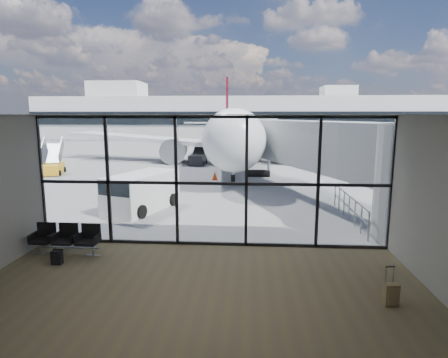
# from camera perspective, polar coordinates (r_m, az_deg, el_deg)

# --- Properties ---
(ground) EXTENTS (220.00, 220.00, 0.00)m
(ground) POSITION_cam_1_polar(r_m,az_deg,el_deg) (52.70, 2.54, 4.76)
(ground) COLOR slate
(ground) RESTS_ON ground
(lounge_shell) EXTENTS (12.02, 8.01, 4.51)m
(lounge_shell) POSITION_cam_1_polar(r_m,az_deg,el_deg) (8.01, -5.52, -3.63)
(lounge_shell) COLOR brown
(lounge_shell) RESTS_ON ground
(glass_curtain_wall) EXTENTS (12.10, 0.12, 4.50)m
(glass_curtain_wall) POSITION_cam_1_polar(r_m,az_deg,el_deg) (12.75, -1.97, -0.46)
(glass_curtain_wall) COLOR white
(glass_curtain_wall) RESTS_ON ground
(jet_bridge) EXTENTS (8.00, 16.50, 4.33)m
(jet_bridge) POSITION_cam_1_polar(r_m,az_deg,el_deg) (19.97, 14.37, 4.39)
(jet_bridge) COLOR gray
(jet_bridge) RESTS_ON ground
(apron_railing) EXTENTS (0.06, 5.46, 1.11)m
(apron_railing) POSITION_cam_1_polar(r_m,az_deg,el_deg) (16.98, 18.55, -3.68)
(apron_railing) COLOR gray
(apron_railing) RESTS_ON ground
(far_terminal) EXTENTS (80.00, 12.20, 11.00)m
(far_terminal) POSITION_cam_1_polar(r_m,az_deg,el_deg) (74.48, 2.54, 9.43)
(far_terminal) COLOR #B9B9B4
(far_terminal) RESTS_ON ground
(tree_0) EXTENTS (4.95, 4.95, 7.12)m
(tree_0) POSITION_cam_1_polar(r_m,az_deg,el_deg) (96.34, -25.08, 8.84)
(tree_0) COLOR #382619
(tree_0) RESTS_ON ground
(tree_1) EXTENTS (5.61, 5.61, 8.07)m
(tree_1) POSITION_cam_1_polar(r_m,az_deg,el_deg) (93.61, -21.85, 9.44)
(tree_1) COLOR #382619
(tree_1) RESTS_ON ground
(tree_2) EXTENTS (6.27, 6.27, 9.03)m
(tree_2) POSITION_cam_1_polar(r_m,az_deg,el_deg) (91.20, -18.43, 10.04)
(tree_2) COLOR #382619
(tree_2) RESTS_ON ground
(tree_3) EXTENTS (4.95, 4.95, 7.12)m
(tree_3) POSITION_cam_1_polar(r_m,az_deg,el_deg) (89.10, -14.77, 9.43)
(tree_3) COLOR #382619
(tree_3) RESTS_ON ground
(tree_4) EXTENTS (5.61, 5.61, 8.07)m
(tree_4) POSITION_cam_1_polar(r_m,az_deg,el_deg) (87.39, -11.00, 9.98)
(tree_4) COLOR #382619
(tree_4) RESTS_ON ground
(tree_5) EXTENTS (6.27, 6.27, 9.03)m
(tree_5) POSITION_cam_1_polar(r_m,az_deg,el_deg) (86.06, -7.08, 10.50)
(tree_5) COLOR #382619
(tree_5) RESTS_ON ground
(seating_row) EXTENTS (2.24, 0.65, 0.99)m
(seating_row) POSITION_cam_1_polar(r_m,az_deg,el_deg) (13.41, -22.83, -8.20)
(seating_row) COLOR gray
(seating_row) RESTS_ON ground
(backpack) EXTENTS (0.32, 0.29, 0.47)m
(backpack) POSITION_cam_1_polar(r_m,az_deg,el_deg) (12.68, -24.14, -10.84)
(backpack) COLOR black
(backpack) RESTS_ON ground
(suitcase) EXTENTS (0.38, 0.31, 0.95)m
(suitcase) POSITION_cam_1_polar(r_m,az_deg,el_deg) (10.13, 24.08, -15.74)
(suitcase) COLOR olive
(suitcase) RESTS_ON ground
(airliner) EXTENTS (32.79, 38.05, 9.80)m
(airliner) POSITION_cam_1_polar(r_m,az_deg,el_deg) (38.62, 0.77, 7.42)
(airliner) COLOR white
(airliner) RESTS_ON ground
(service_van) EXTENTS (3.02, 4.42, 1.77)m
(service_van) POSITION_cam_1_polar(r_m,az_deg,el_deg) (18.25, -12.60, -1.89)
(service_van) COLOR silver
(service_van) RESTS_ON ground
(belt_loader) EXTENTS (1.54, 3.66, 1.67)m
(belt_loader) POSITION_cam_1_polar(r_m,az_deg,el_deg) (34.74, -4.01, 3.14)
(belt_loader) COLOR black
(belt_loader) RESTS_ON ground
(mobile_stairs) EXTENTS (2.34, 3.48, 2.25)m
(mobile_stairs) POSITION_cam_1_polar(r_m,az_deg,el_deg) (31.90, -24.81, 1.65)
(mobile_stairs) COLOR orange
(mobile_stairs) RESTS_ON ground
(traffic_cone_a) EXTENTS (0.41, 0.41, 0.59)m
(traffic_cone_a) POSITION_cam_1_polar(r_m,az_deg,el_deg) (27.00, -7.42, 0.61)
(traffic_cone_a) COLOR #DE4A0B
(traffic_cone_a) RESTS_ON ground
(traffic_cone_b) EXTENTS (0.41, 0.41, 0.59)m
(traffic_cone_b) POSITION_cam_1_polar(r_m,az_deg,el_deg) (26.35, -1.42, 0.46)
(traffic_cone_b) COLOR red
(traffic_cone_b) RESTS_ON ground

